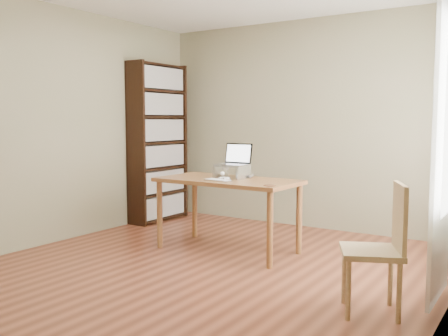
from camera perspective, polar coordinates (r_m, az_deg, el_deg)
room at (r=4.38m, az=-2.00°, el=4.86°), size 4.04×4.54×2.64m
bookshelf at (r=6.75m, az=-7.52°, el=2.88°), size 0.30×0.90×2.10m
desk at (r=5.12m, az=0.43°, el=-2.29°), size 1.47×0.76×0.75m
laptop_stand at (r=5.17m, az=0.91°, el=-0.25°), size 0.32×0.25×0.13m
laptop at (r=5.21m, az=1.23°, el=0.96°), size 0.32×0.27×0.23m
keyboard at (r=4.91m, az=-0.69°, el=-1.42°), size 0.29×0.15×0.02m
coaster at (r=4.59m, az=5.23°, el=-2.01°), size 0.11×0.11×0.01m
cat at (r=5.18m, az=1.42°, el=-0.50°), size 0.23×0.47×0.14m
chair at (r=3.63m, az=17.58°, el=-8.38°), size 0.55×0.54×0.92m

